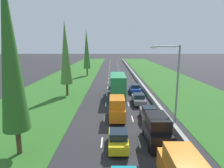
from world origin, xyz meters
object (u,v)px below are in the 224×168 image
blue_sedan_right_lane (134,88)px  poplar_tree_nearest (9,51)px  poplar_tree_third (86,49)px  green_box_truck_centre_lane (117,85)px  grey_hatchback_right_lane (148,113)px  yellow_hatchback_centre_lane (118,139)px  orange_van_centre_lane (116,108)px  blue_hatchback_centre_lane (114,84)px  poplar_tree_second (65,53)px  black_van_right_lane (156,129)px  street_light_mast (174,80)px  grey_sedan_right_lane (138,99)px

blue_sedan_right_lane → poplar_tree_nearest: bearing=-119.4°
poplar_tree_third → green_box_truck_centre_lane: bearing=-71.4°
grey_hatchback_right_lane → blue_sedan_right_lane: size_ratio=0.87×
yellow_hatchback_centre_lane → orange_van_centre_lane: (0.06, 6.96, 0.56)m
blue_hatchback_centre_lane → poplar_tree_second: bearing=-141.7°
black_van_right_lane → poplar_tree_second: (-12.20, 17.67, 6.27)m
grey_hatchback_right_lane → street_light_mast: 5.25m
blue_sedan_right_lane → poplar_tree_third: 25.41m
street_light_mast → poplar_tree_third: bearing=111.1°
blue_sedan_right_lane → poplar_tree_second: bearing=-169.6°
blue_sedan_right_lane → poplar_tree_second: poplar_tree_second is taller
poplar_tree_second → grey_sedan_right_lane: bearing=-23.0°
green_box_truck_centre_lane → black_van_right_lane: green_box_truck_centre_lane is taller
poplar_tree_second → poplar_tree_third: poplar_tree_third is taller
blue_hatchback_centre_lane → poplar_tree_second: 13.07m
blue_hatchback_centre_lane → street_light_mast: bearing=-73.0°
green_box_truck_centre_lane → grey_sedan_right_lane: green_box_truck_centre_lane is taller
street_light_mast → black_van_right_lane: bearing=-123.1°
poplar_tree_nearest → street_light_mast: size_ratio=1.66×
orange_van_centre_lane → poplar_tree_nearest: bearing=-136.9°
black_van_right_lane → blue_sedan_right_lane: (0.33, 19.96, -0.59)m
grey_hatchback_right_lane → blue_sedan_right_lane: bearing=90.1°
orange_van_centre_lane → street_light_mast: bearing=-17.4°
green_box_truck_centre_lane → grey_sedan_right_lane: (3.17, -3.80, -1.37)m
yellow_hatchback_centre_lane → poplar_tree_third: size_ratio=0.29×
green_box_truck_centre_lane → street_light_mast: (5.85, -12.04, 3.05)m
orange_van_centre_lane → green_box_truck_centre_lane: size_ratio=0.52×
street_light_mast → grey_hatchback_right_lane: bearing=146.0°
orange_van_centre_lane → grey_sedan_right_lane: size_ratio=1.09×
grey_hatchback_right_lane → grey_sedan_right_lane: size_ratio=0.87×
orange_van_centre_lane → blue_sedan_right_lane: bearing=74.6°
yellow_hatchback_centre_lane → poplar_tree_second: 21.52m
blue_sedan_right_lane → poplar_tree_nearest: (-12.19, -21.65, 7.71)m
yellow_hatchback_centre_lane → green_box_truck_centre_lane: bearing=88.6°
poplar_tree_second → poplar_tree_third: 23.64m
blue_sedan_right_lane → poplar_tree_second: (-12.53, -2.29, 6.86)m
blue_sedan_right_lane → poplar_tree_second: 14.47m
green_box_truck_centre_lane → street_light_mast: size_ratio=1.04×
poplar_tree_third → yellow_hatchback_centre_lane: bearing=-79.2°
orange_van_centre_lane → grey_sedan_right_lane: bearing=60.7°
green_box_truck_centre_lane → poplar_tree_third: 27.03m
orange_van_centre_lane → poplar_tree_third: poplar_tree_third is taller
blue_sedan_right_lane → street_light_mast: 16.54m
poplar_tree_second → blue_sedan_right_lane: bearing=10.4°
black_van_right_lane → street_light_mast: bearing=56.9°
orange_van_centre_lane → street_light_mast: street_light_mast is taller
grey_sedan_right_lane → blue_hatchback_centre_lane: bearing=106.2°
poplar_tree_second → poplar_tree_third: size_ratio=0.98×
black_van_right_lane → blue_sedan_right_lane: black_van_right_lane is taller
poplar_tree_nearest → black_van_right_lane: bearing=8.1°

